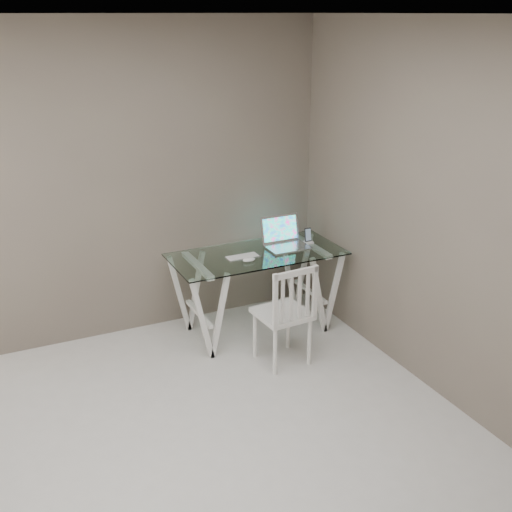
{
  "coord_description": "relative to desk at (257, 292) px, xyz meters",
  "views": [
    {
      "loc": [
        -1.05,
        -2.97,
        2.71
      ],
      "look_at": [
        1.05,
        1.43,
        0.85
      ],
      "focal_mm": 45.0,
      "sensor_mm": 36.0,
      "label": 1
    }
  ],
  "objects": [
    {
      "name": "room",
      "position": [
        -1.26,
        -1.71,
        1.33
      ],
      "size": [
        4.5,
        4.52,
        2.71
      ],
      "color": "beige",
      "rests_on": "ground"
    },
    {
      "name": "phone_dock",
      "position": [
        0.54,
        0.04,
        0.4
      ],
      "size": [
        0.07,
        0.07,
        0.14
      ],
      "color": "white",
      "rests_on": "desk"
    },
    {
      "name": "desk",
      "position": [
        0.0,
        0.0,
        0.0
      ],
      "size": [
        1.5,
        0.7,
        0.75
      ],
      "color": "silver",
      "rests_on": "ground"
    },
    {
      "name": "chair",
      "position": [
        -0.04,
        -0.65,
        0.1
      ],
      "size": [
        0.43,
        0.43,
        0.88
      ],
      "rotation": [
        0.0,
        0.0,
        0.07
      ],
      "color": "silver",
      "rests_on": "ground"
    },
    {
      "name": "laptop",
      "position": [
        0.31,
        0.07,
        0.42
      ],
      "size": [
        0.37,
        0.31,
        0.26
      ],
      "color": "silver",
      "rests_on": "desk"
    },
    {
      "name": "keyboard",
      "position": [
        -0.15,
        -0.03,
        0.37
      ],
      "size": [
        0.29,
        0.13,
        0.01
      ],
      "primitive_type": "cube",
      "color": "silver",
      "rests_on": "desk"
    },
    {
      "name": "mouse",
      "position": [
        -0.14,
        -0.15,
        0.38
      ],
      "size": [
        0.11,
        0.07,
        0.04
      ],
      "primitive_type": "ellipsoid",
      "color": "white",
      "rests_on": "desk"
    }
  ]
}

